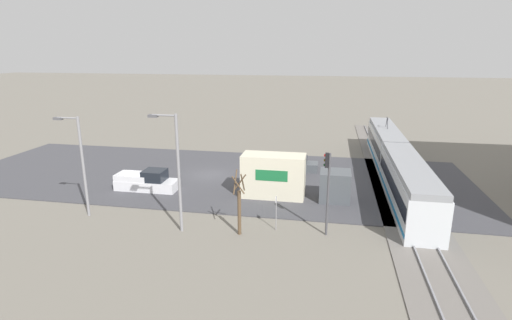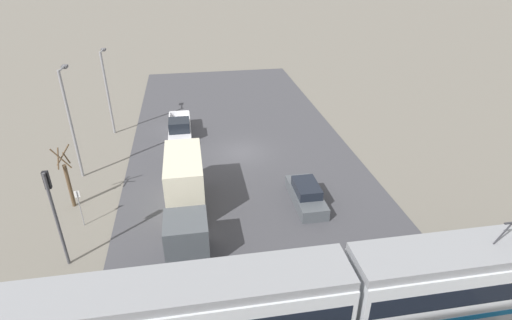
{
  "view_description": "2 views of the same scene",
  "coord_description": "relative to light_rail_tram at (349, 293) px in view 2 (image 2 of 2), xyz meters",
  "views": [
    {
      "loc": [
        36.23,
        11.48,
        12.05
      ],
      "look_at": [
        1.54,
        4.97,
        2.28
      ],
      "focal_mm": 28.0,
      "sensor_mm": 36.0,
      "label": 1
    },
    {
      "loc": [
        3.85,
        29.68,
        15.33
      ],
      "look_at": [
        0.05,
        7.33,
        3.18
      ],
      "focal_mm": 28.0,
      "sensor_mm": 36.0,
      "label": 2
    }
  ],
  "objects": [
    {
      "name": "road_surface",
      "position": [
        2.34,
        -17.75,
        -1.76
      ],
      "size": [
        18.45,
        49.87,
        0.08
      ],
      "color": "#424247",
      "rests_on": "ground"
    },
    {
      "name": "street_tree",
      "position": [
        14.5,
        -11.92,
        0.22
      ],
      "size": [
        1.05,
        0.88,
        4.43
      ],
      "color": "brown",
      "rests_on": "ground"
    },
    {
      "name": "traffic_light_pole",
      "position": [
        13.53,
        -6.24,
        1.86
      ],
      "size": [
        0.28,
        0.47,
        5.69
      ],
      "color": "#47474C",
      "rests_on": "ground"
    },
    {
      "name": "street_lamp_near_crossing",
      "position": [
        14.75,
        -16.15,
        2.89
      ],
      "size": [
        0.36,
        1.95,
        8.12
      ],
      "color": "gray",
      "rests_on": "ground"
    },
    {
      "name": "street_lamp_mid_block",
      "position": [
        13.5,
        -24.01,
        2.57
      ],
      "size": [
        0.36,
        1.95,
        7.5
      ],
      "color": "gray",
      "rests_on": "ground"
    },
    {
      "name": "pickup_truck",
      "position": [
        7.44,
        -21.82,
        -1.03
      ],
      "size": [
        1.96,
        5.46,
        1.83
      ],
      "color": "silver",
      "rests_on": "ground"
    },
    {
      "name": "ground_plane",
      "position": [
        2.34,
        -17.75,
        -1.8
      ],
      "size": [
        320.0,
        320.0,
        0.0
      ],
      "primitive_type": "plane",
      "color": "slate"
    },
    {
      "name": "box_truck",
      "position": [
        7.04,
        -9.47,
        -0.05
      ],
      "size": [
        2.36,
        8.94,
        3.62
      ],
      "color": "#4C5156",
      "rests_on": "ground"
    },
    {
      "name": "no_parking_sign",
      "position": [
        13.4,
        -9.6,
        -0.3
      ],
      "size": [
        0.32,
        0.08,
        2.48
      ],
      "color": "gray",
      "rests_on": "ground"
    },
    {
      "name": "sedan_car_0",
      "position": [
        -0.87,
        -9.6,
        -1.12
      ],
      "size": [
        1.76,
        4.66,
        1.46
      ],
      "rotation": [
        0.0,
        0.0,
        3.14
      ],
      "color": "#4C5156",
      "rests_on": "ground"
    },
    {
      "name": "light_rail_tram",
      "position": [
        0.0,
        0.0,
        0.0
      ],
      "size": [
        28.98,
        2.66,
        4.68
      ],
      "color": "silver",
      "rests_on": "ground"
    }
  ]
}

